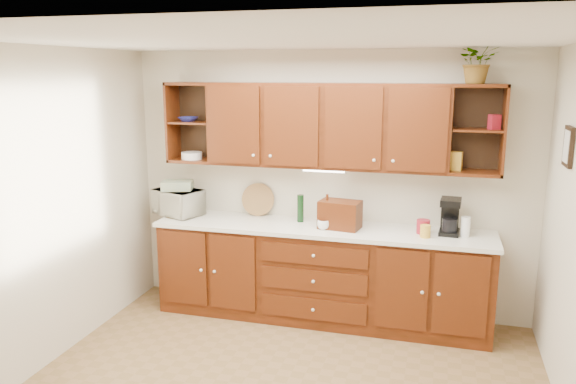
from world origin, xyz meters
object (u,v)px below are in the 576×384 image
Objects in this scene: microwave at (178,202)px; coffee_maker at (450,217)px; potted_plant at (478,61)px; bread_box at (340,215)px.

coffee_maker is at bearing 21.60° from microwave.
potted_plant is (0.15, 0.01, 1.38)m from coffee_maker.
microwave is at bearing -173.68° from bread_box.
coffee_maker is (1.00, 0.09, 0.03)m from bread_box.
bread_box is 0.98× the size of potted_plant.
potted_plant reaches higher than microwave.
coffee_maker is 1.39m from potted_plant.
microwave is 1.70m from bread_box.
microwave is 1.45× the size of coffee_maker.
bread_box is at bearing -175.32° from potted_plant.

